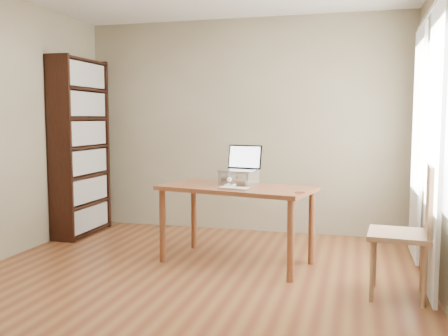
# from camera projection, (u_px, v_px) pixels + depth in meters

# --- Properties ---
(room) EXTENTS (4.04, 4.54, 2.64)m
(room) POSITION_uv_depth(u_px,v_px,m) (185.00, 130.00, 3.97)
(room) COLOR brown
(room) RESTS_ON ground
(bookshelf) EXTENTS (0.30, 0.90, 2.10)m
(bookshelf) POSITION_uv_depth(u_px,v_px,m) (81.00, 147.00, 5.95)
(bookshelf) COLOR black
(bookshelf) RESTS_ON ground
(curtains) EXTENTS (0.03, 1.90, 2.25)m
(curtains) POSITION_uv_depth(u_px,v_px,m) (425.00, 144.00, 4.25)
(curtains) COLOR white
(curtains) RESTS_ON ground
(desk) EXTENTS (1.54, 1.00, 0.75)m
(desk) POSITION_uv_depth(u_px,v_px,m) (237.00, 196.00, 4.76)
(desk) COLOR brown
(desk) RESTS_ON ground
(laptop_stand) EXTENTS (0.32, 0.25, 0.13)m
(laptop_stand) POSITION_uv_depth(u_px,v_px,m) (239.00, 176.00, 4.82)
(laptop_stand) COLOR silver
(laptop_stand) RESTS_ON desk
(laptop) EXTENTS (0.40, 0.36, 0.25)m
(laptop) POSITION_uv_depth(u_px,v_px,m) (240.00, 164.00, 4.87)
(laptop) COLOR silver
(laptop) RESTS_ON laptop_stand
(keyboard) EXTENTS (0.30, 0.18, 0.02)m
(keyboard) POSITION_uv_depth(u_px,v_px,m) (235.00, 188.00, 4.53)
(keyboard) COLOR silver
(keyboard) RESTS_ON desk
(coaster) EXTENTS (0.09, 0.09, 0.01)m
(coaster) POSITION_uv_depth(u_px,v_px,m) (300.00, 192.00, 4.32)
(coaster) COLOR #592F1E
(coaster) RESTS_ON desk
(cat) EXTENTS (0.25, 0.49, 0.16)m
(cat) POSITION_uv_depth(u_px,v_px,m) (237.00, 178.00, 4.86)
(cat) COLOR #4F453E
(cat) RESTS_ON desk
(chair) EXTENTS (0.49, 0.49, 1.04)m
(chair) POSITION_uv_depth(u_px,v_px,m) (411.00, 226.00, 3.84)
(chair) COLOR #9F7E56
(chair) RESTS_ON ground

